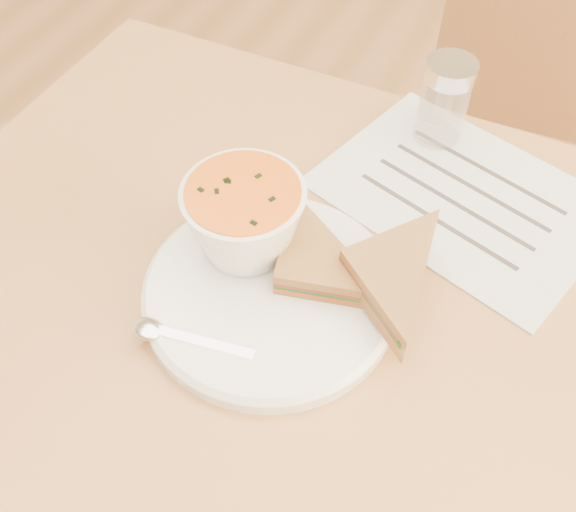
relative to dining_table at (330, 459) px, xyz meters
The scene contains 9 objects.
dining_table is the anchor object (origin of this frame).
chair_far 0.65m from the dining_table, 84.05° to the left, with size 0.36×0.36×0.81m, color brown, non-canonical shape.
plate 0.39m from the dining_table, behind, with size 0.25×0.25×0.02m, color white, non-canonical shape.
soup_bowl 0.45m from the dining_table, 169.57° to the left, with size 0.12×0.12×0.08m, color white, non-canonical shape.
sandwich_half_a 0.42m from the dining_table, 164.28° to the right, with size 0.11×0.11×0.03m, color #AA813C, non-canonical shape.
sandwich_half_b 0.42m from the dining_table, 135.08° to the left, with size 0.11×0.11×0.04m, color #AA813C, non-canonical shape.
spoon 0.42m from the dining_table, 139.21° to the right, with size 0.17×0.03×0.01m, color silver, non-canonical shape.
paper_menu 0.43m from the dining_table, 75.64° to the left, with size 0.31×0.22×0.00m, color white, non-canonical shape.
condiment_shaker 0.52m from the dining_table, 90.87° to the left, with size 0.06×0.06×0.11m, color silver, non-canonical shape.
Camera 1 is at (0.09, -0.34, 1.28)m, focal length 40.00 mm.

